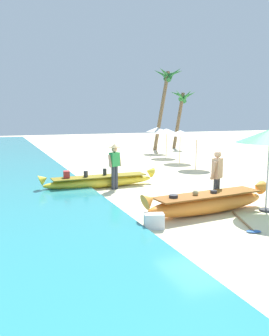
% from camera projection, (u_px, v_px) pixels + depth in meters
% --- Properties ---
extents(ground_plane, '(80.00, 80.00, 0.00)m').
position_uv_depth(ground_plane, '(204.00, 203.00, 10.94)').
color(ground_plane, beige).
extents(boat_orange_foreground, '(4.30, 1.03, 0.86)m').
position_uv_depth(boat_orange_foreground, '(208.00, 203.00, 9.77)').
color(boat_orange_foreground, orange).
rests_on(boat_orange_foreground, ground).
extents(boat_yellow_midground, '(4.68, 0.75, 0.73)m').
position_uv_depth(boat_yellow_midground, '(99.00, 181.00, 13.27)').
color(boat_yellow_midground, yellow).
rests_on(boat_yellow_midground, ground).
extents(person_vendor_hatted, '(0.58, 0.44, 1.73)m').
position_uv_depth(person_vendor_hatted, '(115.00, 163.00, 12.87)').
color(person_vendor_hatted, '#333842').
rests_on(person_vendor_hatted, ground).
extents(person_tourist_customer, '(0.58, 0.46, 1.73)m').
position_uv_depth(person_tourist_customer, '(217.00, 175.00, 10.46)').
color(person_tourist_customer, '#333842').
rests_on(person_tourist_customer, ground).
extents(parasol_row_0, '(1.60, 1.60, 1.91)m').
position_uv_depth(parasol_row_0, '(197.00, 135.00, 17.66)').
color(parasol_row_0, '#8E6B47').
rests_on(parasol_row_0, ground).
extents(parasol_row_1, '(1.60, 1.60, 1.91)m').
position_uv_depth(parasol_row_1, '(180.00, 133.00, 20.00)').
color(parasol_row_1, '#8E6B47').
rests_on(parasol_row_1, ground).
extents(parasol_row_2, '(1.60, 1.60, 1.91)m').
position_uv_depth(parasol_row_2, '(166.00, 131.00, 22.38)').
color(parasol_row_2, '#8E6B47').
rests_on(parasol_row_2, ground).
extents(parasol_row_3, '(1.60, 1.60, 1.91)m').
position_uv_depth(parasol_row_3, '(157.00, 129.00, 24.82)').
color(parasol_row_3, '#8E6B47').
rests_on(parasol_row_3, ground).
extents(palm_tree_tall_inland, '(2.62, 2.58, 6.52)m').
position_uv_depth(palm_tree_tall_inland, '(166.00, 86.00, 26.96)').
color(palm_tree_tall_inland, brown).
rests_on(palm_tree_tall_inland, ground).
extents(palm_tree_leaning_seaward, '(2.60, 2.17, 4.95)m').
position_uv_depth(palm_tree_leaning_seaward, '(182.00, 102.00, 28.48)').
color(palm_tree_leaning_seaward, brown).
rests_on(palm_tree_leaning_seaward, ground).
extents(cooler_box, '(0.56, 0.43, 0.38)m').
position_uv_depth(cooler_box, '(154.00, 221.00, 8.48)').
color(cooler_box, silver).
rests_on(cooler_box, ground).
extents(paddle, '(0.82, 1.70, 0.05)m').
position_uv_depth(paddle, '(246.00, 224.00, 8.75)').
color(paddle, '#8E6B47').
rests_on(paddle, ground).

